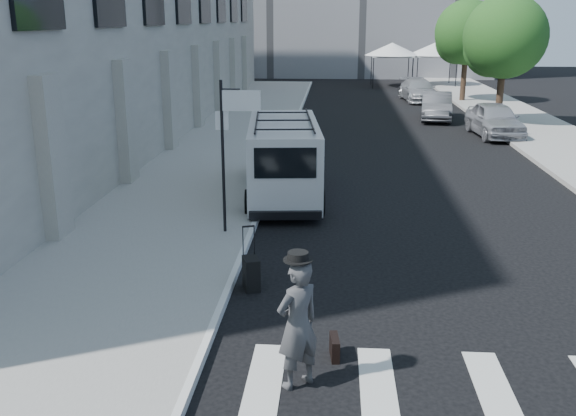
% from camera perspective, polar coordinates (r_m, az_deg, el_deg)
% --- Properties ---
extents(ground, '(120.00, 120.00, 0.00)m').
position_cam_1_polar(ground, '(12.00, 4.24, -7.90)').
color(ground, black).
rests_on(ground, ground).
extents(sidewalk_left, '(4.50, 48.00, 0.15)m').
position_cam_1_polar(sidewalk_left, '(27.68, -4.54, 6.35)').
color(sidewalk_left, gray).
rests_on(sidewalk_left, ground).
extents(sidewalk_right, '(4.00, 56.00, 0.15)m').
position_cam_1_polar(sidewalk_right, '(32.59, 20.49, 6.91)').
color(sidewalk_right, gray).
rests_on(sidewalk_right, ground).
extents(sign_pole, '(1.03, 0.07, 3.50)m').
position_cam_1_polar(sign_pole, '(14.49, -4.96, 7.35)').
color(sign_pole, black).
rests_on(sign_pole, sidewalk_left).
extents(tree_near, '(3.80, 3.83, 6.03)m').
position_cam_1_polar(tree_near, '(32.00, 18.48, 13.98)').
color(tree_near, black).
rests_on(tree_near, ground).
extents(tree_far, '(3.80, 3.83, 6.03)m').
position_cam_1_polar(tree_far, '(40.80, 15.44, 14.61)').
color(tree_far, black).
rests_on(tree_far, ground).
extents(tent_left, '(4.00, 4.00, 3.20)m').
position_cam_1_polar(tent_left, '(49.14, 9.25, 13.74)').
color(tent_left, black).
rests_on(tent_left, ground).
extents(tent_right, '(4.00, 4.00, 3.20)m').
position_cam_1_polar(tent_right, '(50.01, 12.96, 13.59)').
color(tent_right, black).
rests_on(tent_right, ground).
extents(businessman, '(0.81, 0.79, 1.87)m').
position_cam_1_polar(businessman, '(8.90, 0.87, -10.32)').
color(businessman, '#404043').
rests_on(businessman, ground).
extents(briefcase, '(0.16, 0.45, 0.34)m').
position_cam_1_polar(briefcase, '(9.96, 4.16, -12.24)').
color(briefcase, black).
rests_on(briefcase, ground).
extents(suitcase, '(0.40, 0.50, 1.21)m').
position_cam_1_polar(suitcase, '(12.20, -3.29, -5.82)').
color(suitcase, black).
rests_on(suitcase, ground).
extents(cargo_van, '(2.45, 5.89, 2.18)m').
position_cam_1_polar(cargo_van, '(18.24, -0.41, 4.45)').
color(cargo_van, silver).
rests_on(cargo_van, ground).
extents(parked_car_a, '(2.04, 4.44, 1.47)m').
position_cam_1_polar(parked_car_a, '(29.33, 17.89, 7.50)').
color(parked_car_a, '#9B9DA3').
rests_on(parked_car_a, ground).
extents(parked_car_b, '(1.96, 4.28, 1.36)m').
position_cam_1_polar(parked_car_b, '(33.50, 13.06, 8.81)').
color(parked_car_b, '#4D4E53').
rests_on(parked_car_b, ground).
extents(parked_car_c, '(2.29, 4.73, 1.33)m').
position_cam_1_polar(parked_car_c, '(40.94, 11.51, 10.22)').
color(parked_car_c, '#9EA1A6').
rests_on(parked_car_c, ground).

